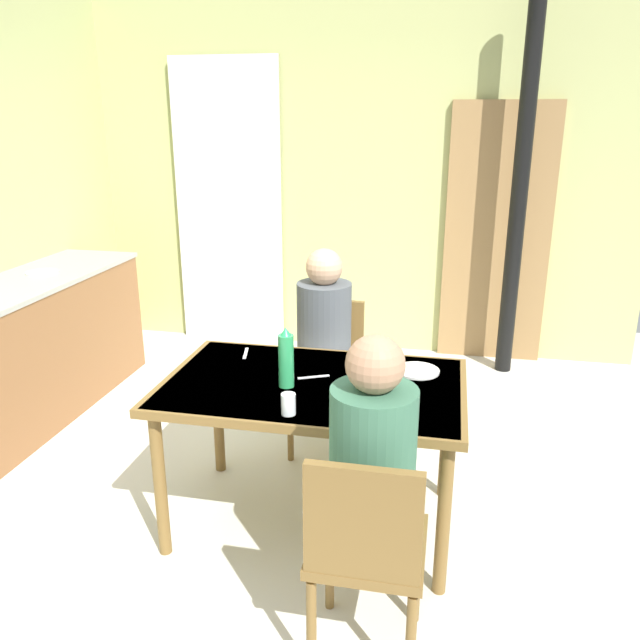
{
  "coord_description": "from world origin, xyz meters",
  "views": [
    {
      "loc": [
        0.79,
        -2.48,
        1.9
      ],
      "look_at": [
        0.22,
        0.24,
        0.99
      ],
      "focal_mm": 35.49,
      "sensor_mm": 36.0,
      "label": 1
    }
  ],
  "objects_px": {
    "chair_far_diner": "(328,366)",
    "chair_near_diner": "(366,547)",
    "dining_table": "(313,397)",
    "person_near_diner": "(373,453)",
    "water_bottle_green_near": "(286,359)",
    "kitchen_counter": "(23,353)",
    "person_far_diner": "(324,328)"
  },
  "relations": [
    {
      "from": "person_near_diner",
      "to": "kitchen_counter",
      "type": "bearing_deg",
      "value": 150.45
    },
    {
      "from": "dining_table",
      "to": "chair_far_diner",
      "type": "bearing_deg",
      "value": 96.03
    },
    {
      "from": "person_far_diner",
      "to": "chair_near_diner",
      "type": "bearing_deg",
      "value": 106.95
    },
    {
      "from": "dining_table",
      "to": "water_bottle_green_near",
      "type": "xyz_separation_m",
      "value": [
        -0.11,
        -0.06,
        0.21
      ]
    },
    {
      "from": "kitchen_counter",
      "to": "chair_near_diner",
      "type": "distance_m",
      "value": 2.84
    },
    {
      "from": "dining_table",
      "to": "chair_near_diner",
      "type": "bearing_deg",
      "value": -65.73
    },
    {
      "from": "kitchen_counter",
      "to": "water_bottle_green_near",
      "type": "bearing_deg",
      "value": -21.93
    },
    {
      "from": "dining_table",
      "to": "person_near_diner",
      "type": "distance_m",
      "value": 0.75
    },
    {
      "from": "chair_near_diner",
      "to": "person_near_diner",
      "type": "bearing_deg",
      "value": 90.0
    },
    {
      "from": "person_near_diner",
      "to": "water_bottle_green_near",
      "type": "height_order",
      "value": "person_near_diner"
    },
    {
      "from": "chair_near_diner",
      "to": "chair_far_diner",
      "type": "bearing_deg",
      "value": 105.55
    },
    {
      "from": "chair_far_diner",
      "to": "person_far_diner",
      "type": "height_order",
      "value": "person_far_diner"
    },
    {
      "from": "kitchen_counter",
      "to": "person_near_diner",
      "type": "height_order",
      "value": "person_near_diner"
    },
    {
      "from": "dining_table",
      "to": "chair_near_diner",
      "type": "xyz_separation_m",
      "value": [
        0.35,
        -0.78,
        -0.17
      ]
    },
    {
      "from": "chair_near_diner",
      "to": "person_far_diner",
      "type": "distance_m",
      "value": 1.52
    },
    {
      "from": "chair_far_diner",
      "to": "chair_near_diner",
      "type": "bearing_deg",
      "value": 105.55
    },
    {
      "from": "kitchen_counter",
      "to": "person_far_diner",
      "type": "xyz_separation_m",
      "value": [
        1.97,
        -0.07,
        0.33
      ]
    },
    {
      "from": "chair_near_diner",
      "to": "water_bottle_green_near",
      "type": "relative_size",
      "value": 3.14
    },
    {
      "from": "dining_table",
      "to": "person_far_diner",
      "type": "bearing_deg",
      "value": 97.28
    },
    {
      "from": "kitchen_counter",
      "to": "chair_far_diner",
      "type": "distance_m",
      "value": 1.97
    },
    {
      "from": "dining_table",
      "to": "person_near_diner",
      "type": "xyz_separation_m",
      "value": [
        0.35,
        -0.65,
        0.12
      ]
    },
    {
      "from": "chair_far_diner",
      "to": "person_near_diner",
      "type": "distance_m",
      "value": 1.52
    },
    {
      "from": "chair_near_diner",
      "to": "chair_far_diner",
      "type": "relative_size",
      "value": 1.0
    },
    {
      "from": "chair_far_diner",
      "to": "person_far_diner",
      "type": "relative_size",
      "value": 1.13
    },
    {
      "from": "chair_near_diner",
      "to": "person_near_diner",
      "type": "distance_m",
      "value": 0.31
    },
    {
      "from": "chair_far_diner",
      "to": "water_bottle_green_near",
      "type": "bearing_deg",
      "value": 88.23
    },
    {
      "from": "dining_table",
      "to": "person_near_diner",
      "type": "bearing_deg",
      "value": -61.36
    },
    {
      "from": "chair_near_diner",
      "to": "kitchen_counter",
      "type": "bearing_deg",
      "value": 148.05
    },
    {
      "from": "dining_table",
      "to": "person_far_diner",
      "type": "xyz_separation_m",
      "value": [
        -0.08,
        0.65,
        0.12
      ]
    },
    {
      "from": "dining_table",
      "to": "chair_near_diner",
      "type": "height_order",
      "value": "chair_near_diner"
    },
    {
      "from": "chair_near_diner",
      "to": "chair_far_diner",
      "type": "distance_m",
      "value": 1.62
    },
    {
      "from": "kitchen_counter",
      "to": "person_far_diner",
      "type": "bearing_deg",
      "value": -2.13
    }
  ]
}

